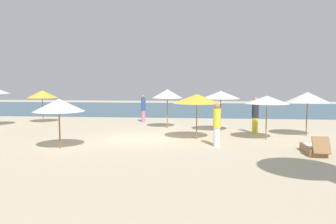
% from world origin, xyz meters
% --- Properties ---
extents(ground_plane, '(60.00, 60.00, 0.00)m').
position_xyz_m(ground_plane, '(0.00, 0.00, 0.00)').
color(ground_plane, beige).
extents(ocean_water, '(48.00, 16.00, 0.06)m').
position_xyz_m(ocean_water, '(0.00, 17.00, 0.03)').
color(ocean_water, '#3D6075').
rests_on(ocean_water, ground_plane).
extents(umbrella_0, '(2.15, 2.15, 2.06)m').
position_xyz_m(umbrella_0, '(2.63, 0.28, 1.85)').
color(umbrella_0, olive).
rests_on(umbrella_0, ground_plane).
extents(umbrella_1, '(1.99, 1.99, 2.12)m').
position_xyz_m(umbrella_1, '(7.89, 1.71, 1.88)').
color(umbrella_1, brown).
rests_on(umbrella_1, ground_plane).
extents(umbrella_2, '(1.89, 1.89, 2.06)m').
position_xyz_m(umbrella_2, '(-7.21, 5.40, 1.83)').
color(umbrella_2, brown).
rests_on(umbrella_2, ground_plane).
extents(umbrella_5, '(1.99, 1.99, 1.95)m').
position_xyz_m(umbrella_5, '(-2.68, -2.34, 1.71)').
color(umbrella_5, brown).
rests_on(umbrella_5, ground_plane).
extents(umbrella_6, '(1.95, 1.95, 1.99)m').
position_xyz_m(umbrella_6, '(5.75, 0.48, 1.81)').
color(umbrella_6, olive).
rests_on(umbrella_6, ground_plane).
extents(umbrella_7, '(1.70, 1.70, 2.19)m').
position_xyz_m(umbrella_7, '(0.93, 3.80, 1.94)').
color(umbrella_7, olive).
rests_on(umbrella_7, ground_plane).
extents(umbrella_8, '(1.99, 1.99, 2.13)m').
position_xyz_m(umbrella_8, '(3.84, 2.74, 1.94)').
color(umbrella_8, brown).
rests_on(umbrella_8, ground_plane).
extents(lounger_2, '(0.67, 1.68, 0.73)m').
position_xyz_m(lounger_2, '(6.92, -2.35, 0.18)').
color(lounger_2, olive).
rests_on(lounger_2, ground_plane).
extents(person_0, '(0.35, 0.35, 1.75)m').
position_xyz_m(person_0, '(3.47, -1.32, 0.89)').
color(person_0, white).
rests_on(person_0, ground_plane).
extents(person_1, '(0.46, 0.46, 1.86)m').
position_xyz_m(person_1, '(5.55, 2.29, 0.94)').
color(person_1, yellow).
rests_on(person_1, ground_plane).
extents(person_2, '(0.38, 0.38, 1.76)m').
position_xyz_m(person_2, '(-0.89, 6.37, 0.91)').
color(person_2, '#D17299').
rests_on(person_2, ground_plane).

